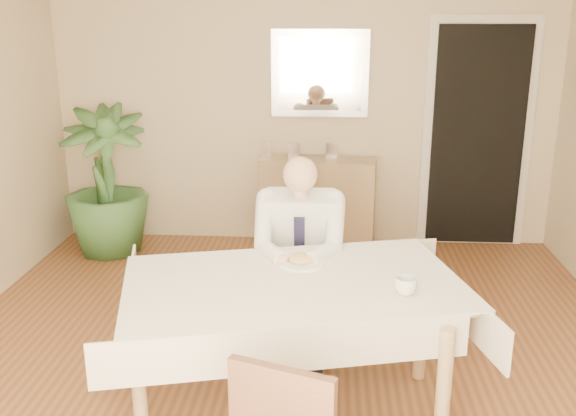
# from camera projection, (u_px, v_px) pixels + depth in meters

# --- Properties ---
(room) EXTENTS (5.00, 5.02, 2.60)m
(room) POSITION_uv_depth(u_px,v_px,m) (284.00, 164.00, 3.37)
(room) COLOR brown
(room) RESTS_ON ground
(doorway) EXTENTS (0.96, 0.07, 2.10)m
(doorway) POSITION_uv_depth(u_px,v_px,m) (477.00, 137.00, 5.71)
(doorway) COLOR silver
(doorway) RESTS_ON ground
(mirror) EXTENTS (0.86, 0.04, 0.76)m
(mirror) POSITION_uv_depth(u_px,v_px,m) (320.00, 74.00, 5.64)
(mirror) COLOR silver
(mirror) RESTS_ON room
(dining_table) EXTENTS (1.95, 1.42, 0.75)m
(dining_table) POSITION_uv_depth(u_px,v_px,m) (293.00, 296.00, 3.28)
(dining_table) COLOR #A28558
(dining_table) RESTS_ON ground
(chair_far) EXTENTS (0.42, 0.42, 0.85)m
(chair_far) POSITION_uv_depth(u_px,v_px,m) (301.00, 267.00, 4.18)
(chair_far) COLOR #492C1D
(chair_far) RESTS_ON ground
(seated_man) EXTENTS (0.48, 0.72, 1.24)m
(seated_man) POSITION_uv_depth(u_px,v_px,m) (299.00, 251.00, 3.84)
(seated_man) COLOR white
(seated_man) RESTS_ON ground
(plate) EXTENTS (0.26, 0.26, 0.02)m
(plate) POSITION_uv_depth(u_px,v_px,m) (301.00, 262.00, 3.48)
(plate) COLOR white
(plate) RESTS_ON dining_table
(food) EXTENTS (0.14, 0.14, 0.06)m
(food) POSITION_uv_depth(u_px,v_px,m) (301.00, 259.00, 3.47)
(food) COLOR #9B8245
(food) RESTS_ON dining_table
(knife) EXTENTS (0.01, 0.13, 0.01)m
(knife) POSITION_uv_depth(u_px,v_px,m) (308.00, 264.00, 3.42)
(knife) COLOR silver
(knife) RESTS_ON dining_table
(fork) EXTENTS (0.01, 0.13, 0.01)m
(fork) POSITION_uv_depth(u_px,v_px,m) (293.00, 263.00, 3.42)
(fork) COLOR silver
(fork) RESTS_ON dining_table
(coffee_mug) EXTENTS (0.13, 0.13, 0.09)m
(coffee_mug) POSITION_uv_depth(u_px,v_px,m) (406.00, 286.00, 3.09)
(coffee_mug) COLOR white
(coffee_mug) RESTS_ON dining_table
(sideboard) EXTENTS (1.05, 0.45, 0.82)m
(sideboard) POSITION_uv_depth(u_px,v_px,m) (318.00, 203.00, 5.83)
(sideboard) COLOR #A28558
(sideboard) RESTS_ON ground
(photo_frame_left) EXTENTS (0.10, 0.02, 0.14)m
(photo_frame_left) POSITION_uv_depth(u_px,v_px,m) (266.00, 150.00, 5.74)
(photo_frame_left) COLOR silver
(photo_frame_left) RESTS_ON sideboard
(photo_frame_center) EXTENTS (0.10, 0.02, 0.14)m
(photo_frame_center) POSITION_uv_depth(u_px,v_px,m) (294.00, 150.00, 5.72)
(photo_frame_center) COLOR silver
(photo_frame_center) RESTS_ON sideboard
(photo_frame_right) EXTENTS (0.10, 0.02, 0.14)m
(photo_frame_right) POSITION_uv_depth(u_px,v_px,m) (332.00, 151.00, 5.70)
(photo_frame_right) COLOR silver
(photo_frame_right) RESTS_ON sideboard
(potted_palm) EXTENTS (0.89, 0.89, 1.31)m
(potted_palm) POSITION_uv_depth(u_px,v_px,m) (105.00, 181.00, 5.60)
(potted_palm) COLOR #2F5628
(potted_palm) RESTS_ON ground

